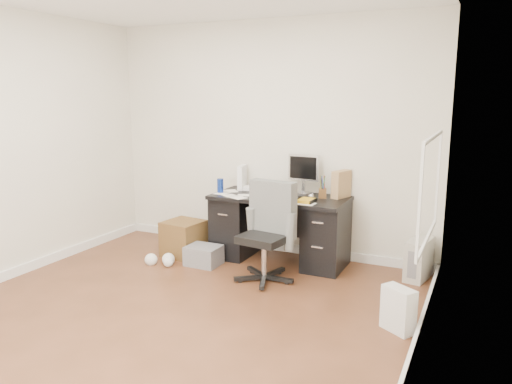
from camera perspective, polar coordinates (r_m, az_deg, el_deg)
ground at (r=4.52m, az=-9.32°, el=-13.40°), size 4.00×4.00×0.00m
room_shell at (r=4.12m, az=-9.46°, el=8.11°), size 4.02×4.02×2.71m
desk at (r=5.62m, az=2.68°, el=-3.96°), size 1.50×0.70×0.75m
loose_papers at (r=5.57m, az=0.61°, el=-0.37°), size 1.10×0.60×0.00m
lcd_monitor at (r=5.64m, az=5.46°, el=2.06°), size 0.37×0.22×0.45m
keyboard at (r=5.41m, az=2.59°, el=-0.59°), size 0.47×0.20×0.03m
computer_mouse at (r=5.38m, az=6.33°, el=-0.50°), size 0.08×0.08×0.06m
travel_mug at (r=5.72m, az=-4.11°, el=0.73°), size 0.07×0.07×0.16m
white_binder at (r=5.91m, az=-1.59°, el=1.69°), size 0.16×0.26×0.28m
magazine_file at (r=5.50m, az=9.72°, el=0.89°), size 0.20×0.28×0.30m
pen_cup at (r=5.45m, az=7.63°, el=0.59°), size 0.13×0.13×0.24m
yellow_book at (r=5.24m, az=5.82°, el=-0.99°), size 0.16×0.20×0.03m
paper_remote at (r=5.21m, az=2.72°, el=-1.09°), size 0.23×0.20×0.02m
office_chair at (r=4.99m, az=0.96°, el=-4.68°), size 0.65×0.65×1.00m
pc_tower at (r=5.40m, az=18.13°, el=-7.30°), size 0.26×0.44×0.41m
shopping_bag at (r=4.23m, az=15.96°, el=-12.78°), size 0.33×0.31×0.36m
wicker_basket at (r=5.91m, az=-8.27°, el=-5.27°), size 0.46×0.46×0.41m
desk_printer at (r=5.59m, az=-6.00°, el=-7.21°), size 0.36×0.30×0.21m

